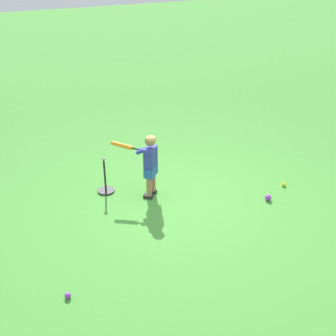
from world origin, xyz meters
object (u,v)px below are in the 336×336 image
play_ball_near_batter (268,198)px  batting_tee (106,186)px  child_batter (149,160)px  play_ball_midfield (284,184)px  play_ball_center_lawn (68,296)px

play_ball_near_batter → batting_tee: 2.68m
child_batter → play_ball_midfield: bearing=74.4°
child_batter → play_ball_center_lawn: size_ratio=13.84×
play_ball_midfield → batting_tee: size_ratio=0.12×
child_batter → batting_tee: bearing=-121.6°
play_ball_midfield → play_ball_center_lawn: 4.12m
child_batter → play_ball_center_lawn: (1.81, -1.73, -0.61)m
play_ball_near_batter → play_ball_center_lawn: bearing=-75.2°
child_batter → batting_tee: (-0.39, -0.63, -0.55)m
play_ball_center_lawn → play_ball_near_batter: (-0.91, 3.44, 0.01)m
play_ball_center_lawn → batting_tee: batting_tee is taller
play_ball_midfield → play_ball_near_batter: size_ratio=0.70×
play_ball_midfield → batting_tee: bearing=-109.5°
play_ball_midfield → play_ball_center_lawn: bearing=-73.2°
child_batter → play_ball_center_lawn: child_batter is taller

